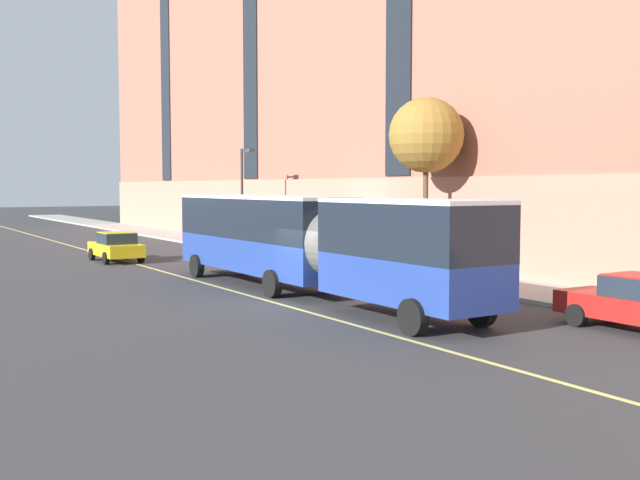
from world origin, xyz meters
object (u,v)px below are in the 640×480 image
at_px(parked_car_green_0, 336,258).
at_px(parked_car_red_2, 640,303).
at_px(parked_car_champagne_1, 266,247).
at_px(street_tree_mid_block, 426,136).
at_px(street_lamp, 244,187).
at_px(fire_hydrant, 304,253).
at_px(city_bus, 306,239).
at_px(taxi_cab, 116,247).

distance_m(parked_car_green_0, parked_car_red_2, 15.19).
distance_m(parked_car_champagne_1, street_tree_mid_block, 10.91).
bearing_deg(parked_car_champagne_1, street_tree_mid_block, -69.27).
distance_m(parked_car_green_0, street_lamp, 13.42).
bearing_deg(fire_hydrant, city_bus, -120.16).
bearing_deg(street_tree_mid_block, taxi_cab, 126.48).
xyz_separation_m(city_bus, fire_hydrant, (5.99, 10.31, -1.59)).
xyz_separation_m(city_bus, parked_car_red_2, (4.36, -10.48, -1.30)).
bearing_deg(taxi_cab, street_lamp, 10.76).
relative_size(taxi_cab, fire_hydrant, 5.96).
height_order(taxi_cab, fire_hydrant, taxi_cab).
bearing_deg(parked_car_red_2, parked_car_champagne_1, 89.96).
distance_m(city_bus, parked_car_green_0, 6.53).
bearing_deg(street_lamp, parked_car_red_2, -93.52).
relative_size(parked_car_green_0, taxi_cab, 1.06).
bearing_deg(parked_car_red_2, taxi_cab, 103.81).
distance_m(parked_car_green_0, street_tree_mid_block, 6.71).
xyz_separation_m(parked_car_red_2, street_lamp, (1.73, 28.11, 3.15)).
relative_size(city_bus, fire_hydrant, 25.21).
bearing_deg(street_tree_mid_block, parked_car_green_0, 149.20).
distance_m(city_bus, taxi_cab, 16.27).
xyz_separation_m(city_bus, street_tree_mid_block, (7.73, 2.68, 4.10)).
xyz_separation_m(parked_car_green_0, fire_hydrant, (1.67, 5.59, -0.29)).
distance_m(parked_car_green_0, fire_hydrant, 5.84).
relative_size(parked_car_red_2, street_lamp, 0.73).
relative_size(street_tree_mid_block, street_lamp, 1.27).
relative_size(parked_car_green_0, parked_car_red_2, 1.03).
relative_size(city_bus, parked_car_red_2, 4.12).
xyz_separation_m(parked_car_green_0, taxi_cab, (-6.49, 11.35, 0.00)).
bearing_deg(city_bus, fire_hydrant, 59.84).
height_order(city_bus, fire_hydrant, city_bus).
xyz_separation_m(city_bus, taxi_cab, (-2.16, 16.07, -1.30)).
bearing_deg(parked_car_green_0, taxi_cab, 119.74).
bearing_deg(parked_car_red_2, fire_hydrant, 85.52).
bearing_deg(taxi_cab, fire_hydrant, -35.24).
relative_size(parked_car_champagne_1, street_lamp, 0.72).
bearing_deg(fire_hydrant, parked_car_champagne_1, 142.42).
bearing_deg(parked_car_red_2, street_lamp, 86.48).
height_order(taxi_cab, street_lamp, street_lamp).
relative_size(parked_car_champagne_1, street_tree_mid_block, 0.57).
xyz_separation_m(street_tree_mid_block, street_lamp, (-1.64, 14.96, -2.25)).
xyz_separation_m(city_bus, parked_car_green_0, (4.32, 4.72, -1.30)).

